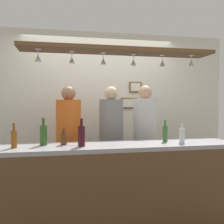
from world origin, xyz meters
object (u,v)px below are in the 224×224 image
person_middle_grey_shirt (111,133)px  bottle_beer_green_import (165,133)px  bottle_champagne_green (44,134)px  bottle_soda_clear (182,135)px  person_left_orange_shirt (69,134)px  bottle_wine_dark_red (81,135)px  picture_frame_upper_small (135,87)px  bottle_beer_brown_stubby (64,138)px  person_right_white_patterned_shirt (145,131)px  bottle_beer_amber_tall (14,138)px  picture_frame_lower_pair (129,103)px

person_middle_grey_shirt → bottle_beer_green_import: person_middle_grey_shirt is taller
bottle_champagne_green → bottle_soda_clear: bearing=-6.4°
person_left_orange_shirt → bottle_champagne_green: bearing=-114.6°
bottle_champagne_green → bottle_soda_clear: size_ratio=1.30×
person_middle_grey_shirt → bottle_wine_dark_red: bearing=-121.1°
picture_frame_upper_small → bottle_beer_brown_stubby: bearing=-132.8°
person_middle_grey_shirt → bottle_champagne_green: bearing=-144.1°
person_middle_grey_shirt → bottle_beer_brown_stubby: (-0.67, -0.67, 0.03)m
bottle_soda_clear → bottle_wine_dark_red: (-1.16, 0.01, 0.03)m
bottle_wine_dark_red → picture_frame_upper_small: 1.90m
person_right_white_patterned_shirt → bottle_beer_green_import: (0.03, -0.66, 0.05)m
person_right_white_patterned_shirt → bottle_soda_clear: size_ratio=7.31×
bottle_wine_dark_red → bottle_beer_green_import: bearing=8.2°
person_right_white_patterned_shirt → bottle_champagne_green: 1.54m
person_right_white_patterned_shirt → bottle_wine_dark_red: 1.28m
person_left_orange_shirt → person_middle_grey_shirt: person_middle_grey_shirt is taller
bottle_beer_green_import → person_right_white_patterned_shirt: bearing=92.6°
person_left_orange_shirt → bottle_wine_dark_red: 0.82m
person_left_orange_shirt → bottle_champagne_green: person_left_orange_shirt is taller
person_right_white_patterned_shirt → bottle_beer_green_import: bearing=-87.4°
bottle_champagne_green → bottle_beer_amber_tall: size_ratio=1.15×
bottle_beer_green_import → bottle_soda_clear: (0.14, -0.16, -0.01)m
person_left_orange_shirt → person_right_white_patterned_shirt: bearing=0.0°
bottle_beer_brown_stubby → bottle_beer_amber_tall: bearing=-169.7°
bottle_beer_amber_tall → bottle_beer_brown_stubby: bottle_beer_amber_tall is taller
picture_frame_upper_small → bottle_soda_clear: bearing=-85.4°
bottle_champagne_green → bottle_wine_dark_red: same height
person_right_white_patterned_shirt → bottle_beer_brown_stubby: (-1.18, -0.67, 0.02)m
bottle_beer_brown_stubby → picture_frame_lower_pair: bearing=49.8°
picture_frame_lower_pair → bottle_soda_clear: bearing=-81.4°
person_right_white_patterned_shirt → picture_frame_lower_pair: size_ratio=5.61×
bottle_beer_brown_stubby → bottle_wine_dark_red: bearing=-37.1°
bottle_soda_clear → bottle_beer_green_import: bearing=131.7°
person_right_white_patterned_shirt → picture_frame_upper_small: bearing=85.5°
person_right_white_patterned_shirt → person_left_orange_shirt: bearing=-180.0°
bottle_beer_amber_tall → person_middle_grey_shirt: bearing=32.7°
bottle_beer_amber_tall → picture_frame_upper_small: 2.33m
person_middle_grey_shirt → bottle_soda_clear: person_middle_grey_shirt is taller
bottle_beer_brown_stubby → bottle_wine_dark_red: (0.19, -0.14, 0.05)m
bottle_champagne_green → bottle_beer_green_import: bearing=-0.7°
person_left_orange_shirt → bottle_champagne_green: 0.71m
person_left_orange_shirt → bottle_champagne_green: size_ratio=5.53×
bottle_soda_clear → picture_frame_lower_pair: picture_frame_lower_pair is taller
picture_frame_lower_pair → bottle_beer_amber_tall: bearing=-139.0°
bottle_beer_brown_stubby → person_left_orange_shirt: bearing=83.4°
bottle_champagne_green → bottle_wine_dark_red: (0.40, -0.16, -0.00)m
person_right_white_patterned_shirt → picture_frame_lower_pair: (-0.05, 0.66, 0.41)m
bottle_wine_dark_red → picture_frame_lower_pair: bearing=57.5°
bottle_soda_clear → picture_frame_lower_pair: bearing=98.6°
person_right_white_patterned_shirt → bottle_soda_clear: 0.84m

